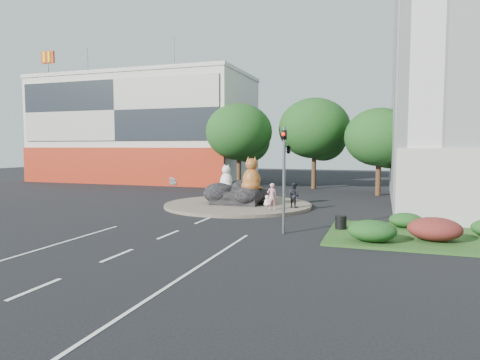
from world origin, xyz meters
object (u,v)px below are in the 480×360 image
Objects in this scene: cat_white at (226,177)px; kitten_white at (267,200)px; cat_tabby at (252,174)px; parked_car at (163,179)px; kitten_calico at (217,197)px; litter_bin at (341,222)px; pedestrian_dark at (294,195)px; pedestrian_pink at (272,196)px.

cat_white is 3.49m from kitten_white.
cat_tabby reaches higher than parked_car.
kitten_calico is 1.55× the size of litter_bin.
kitten_white is at bearing 22.64° from kitten_calico.
cat_white is 5.05m from pedestrian_dark.
cat_white is at bearing 163.30° from cat_tabby.
pedestrian_dark reaches higher than litter_bin.
cat_tabby is at bearing 161.00° from kitten_white.
parked_car is at bearing -69.86° from pedestrian_pink.
cat_white reaches higher than litter_bin.
kitten_white is 0.17× the size of parked_car.
cat_tabby is 3.14× the size of kitten_white.
pedestrian_dark is at bearing 15.22° from cat_white.
cat_white reaches higher than pedestrian_pink.
pedestrian_pink is (3.81, -2.19, -0.96)m from cat_white.
cat_tabby is at bearing 8.22° from cat_white.
cat_white is 1.08× the size of pedestrian_pink.
pedestrian_pink reaches higher than litter_bin.
cat_white reaches higher than kitten_calico.
pedestrian_pink reaches higher than kitten_white.
pedestrian_pink is at bearing 135.35° from litter_bin.
cat_white is 0.76× the size of cat_tabby.
cat_tabby is at bearing 28.32° from kitten_calico.
cat_white is at bearing -56.53° from pedestrian_pink.
litter_bin is (4.58, -4.53, -0.59)m from pedestrian_pink.
pedestrian_pink is at bearing -42.51° from cat_tabby.
cat_white is at bearing 141.34° from litter_bin.
parked_car is at bearing 157.61° from cat_white.
cat_white is at bearing 23.24° from pedestrian_dark.
kitten_white is at bearing 11.33° from cat_white.
kitten_white reaches higher than litter_bin.
cat_white is 17.29m from parked_car.
cat_white is 2.10m from cat_tabby.
kitten_white is at bearing -91.16° from pedestrian_pink.
kitten_white is 1.84m from pedestrian_dark.
cat_tabby is at bearing -128.57° from parked_car.
kitten_white is (1.10, -0.14, -1.69)m from cat_tabby.
cat_tabby is 2.03m from kitten_white.
pedestrian_dark is (1.79, -0.06, 0.42)m from kitten_white.
cat_tabby is 1.46× the size of pedestrian_dark.
pedestrian_dark is 0.37× the size of parked_car.
pedestrian_dark is (4.90, -0.77, -0.99)m from cat_white.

